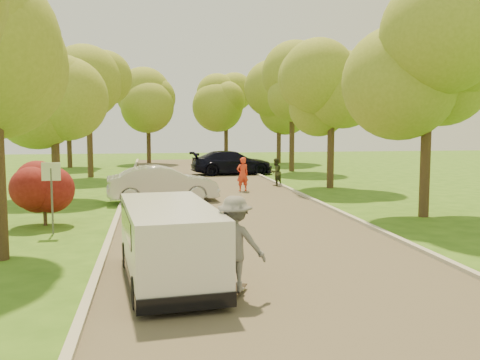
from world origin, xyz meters
TOP-DOWN VIEW (x-y plane):
  - ground at (0.00, 0.00)m, footprint 100.00×100.00m
  - road at (0.00, 8.00)m, footprint 8.00×60.00m
  - curb_left at (-4.05, 8.00)m, footprint 0.18×60.00m
  - curb_right at (4.05, 8.00)m, footprint 0.18×60.00m
  - street_sign at (-5.80, 4.00)m, footprint 0.55×0.06m
  - red_shrub at (-6.30, 5.50)m, footprint 1.70×1.70m
  - tree_l_mida at (-6.30, 1.00)m, footprint 4.71×4.60m
  - tree_l_midb at (-6.81, 12.00)m, footprint 4.30×4.20m
  - tree_l_far at (-6.39, 22.00)m, footprint 4.92×4.80m
  - tree_r_mida at (7.02, 5.00)m, footprint 5.13×5.00m
  - tree_r_midb at (6.60, 14.00)m, footprint 4.51×4.40m
  - tree_r_far at (7.23, 24.00)m, footprint 5.33×5.20m
  - tree_bg_a at (-8.78, 30.00)m, footprint 5.12×5.00m
  - tree_bg_b at (8.22, 32.00)m, footprint 5.12×5.00m
  - tree_bg_c at (-2.79, 34.00)m, footprint 4.92×4.80m
  - tree_bg_d at (4.22, 36.00)m, footprint 5.12×5.00m
  - minivan at (-2.50, -1.58)m, footprint 2.18×4.57m
  - silver_sedan at (-2.36, 10.27)m, footprint 4.81×2.04m
  - dark_sedan at (2.45, 22.23)m, footprint 5.58×2.63m
  - longboard at (-1.29, -2.72)m, footprint 0.61×0.97m
  - skateboarder at (-1.29, -2.72)m, footprint 1.36×1.10m
  - person_striped at (1.62, 13.30)m, footprint 0.70×0.55m
  - person_olive at (3.80, 15.37)m, footprint 0.92×0.88m

SIDE VIEW (x-z plane):
  - ground at x=0.00m, z-range 0.00..0.00m
  - road at x=0.00m, z-range 0.00..0.01m
  - curb_left at x=-4.05m, z-range 0.00..0.12m
  - curb_right at x=4.05m, z-range 0.00..0.12m
  - longboard at x=-1.29m, z-range 0.05..0.16m
  - person_olive at x=3.80m, z-range 0.00..1.49m
  - silver_sedan at x=-2.36m, z-range 0.00..1.54m
  - dark_sedan at x=2.45m, z-range 0.00..1.57m
  - person_striped at x=1.62m, z-range 0.00..1.70m
  - minivan at x=-2.50m, z-range 0.05..1.69m
  - skateboarder at x=-1.29m, z-range 0.12..1.95m
  - red_shrub at x=-6.30m, z-range 0.12..2.07m
  - street_sign at x=-5.80m, z-range 0.48..2.65m
  - tree_l_midb at x=-6.81m, z-range 1.28..7.89m
  - tree_r_midb at x=6.60m, z-range 1.38..8.38m
  - tree_bg_c at x=-2.79m, z-range 1.35..8.69m
  - tree_l_mida at x=-6.30m, z-range 1.48..8.87m
  - tree_bg_a at x=-8.78m, z-range 1.45..9.18m
  - tree_bg_d at x=4.22m, z-range 1.45..9.18m
  - tree_l_far at x=-6.39m, z-range 1.57..9.36m
  - tree_r_mida at x=7.02m, z-range 1.56..9.51m
  - tree_bg_b at x=8.22m, z-range 1.56..9.51m
  - tree_r_far at x=7.23m, z-range 1.66..10.00m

